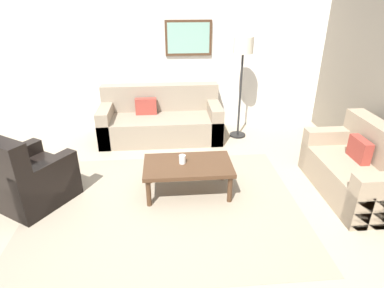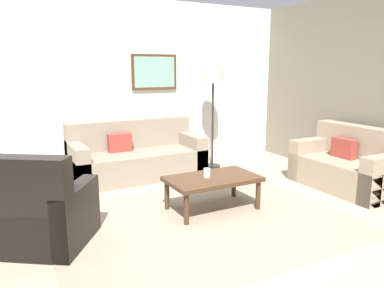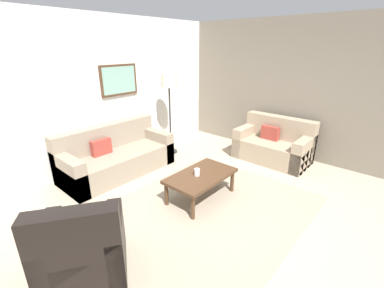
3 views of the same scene
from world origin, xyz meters
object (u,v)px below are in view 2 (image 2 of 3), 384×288
armchair_leather (41,217)px  coffee_table (213,181)px  couch_main (136,158)px  framed_artwork (154,72)px  lamp_standing (213,85)px  couch_loveseat (349,167)px  cup (207,173)px

armchair_leather → coffee_table: armchair_leather is taller
couch_main → armchair_leather: (-1.61, -1.88, 0.01)m
framed_artwork → lamp_standing: bearing=-31.8°
lamp_standing → framed_artwork: bearing=148.2°
couch_main → couch_loveseat: bearing=-38.5°
coffee_table → lamp_standing: 2.25m
couch_loveseat → cup: size_ratio=13.37×
couch_main → framed_artwork: (0.52, 0.41, 1.33)m
armchair_leather → coffee_table: size_ratio=1.01×
couch_main → couch_loveseat: size_ratio=1.40×
armchair_leather → cup: armchair_leather is taller
framed_artwork → couch_main: bearing=-141.7°
armchair_leather → lamp_standing: lamp_standing is taller
couch_main → coffee_table: bearing=-79.4°
lamp_standing → framed_artwork: 1.01m
couch_main → armchair_leather: size_ratio=1.84×
couch_main → framed_artwork: framed_artwork is taller
cup → lamp_standing: size_ratio=0.06×
lamp_standing → couch_main: bearing=175.5°
armchair_leather → framed_artwork: size_ratio=1.39×
couch_main → lamp_standing: (1.36, -0.11, 1.11)m
couch_main → armchair_leather: armchair_leather is taller
lamp_standing → framed_artwork: framed_artwork is taller
coffee_table → cup: 0.13m
coffee_table → framed_artwork: framed_artwork is taller
lamp_standing → framed_artwork: size_ratio=2.14×
framed_artwork → cup: bearing=-96.5°
couch_main → coffee_table: size_ratio=1.85×
couch_loveseat → lamp_standing: bearing=121.3°
couch_loveseat → cup: 2.26m
armchair_leather → lamp_standing: (2.97, 1.78, 1.10)m
lamp_standing → framed_artwork: (-0.84, 0.52, 0.22)m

